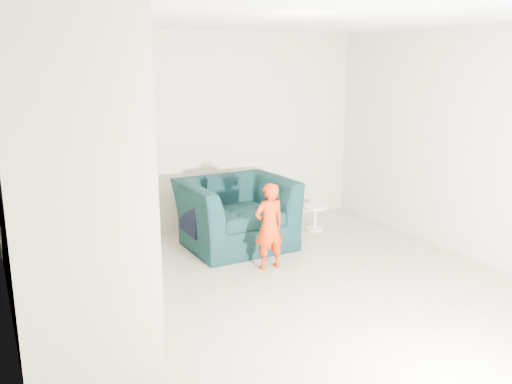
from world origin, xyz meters
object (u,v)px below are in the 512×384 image
side_table (315,213)px  toddler (269,226)px  armchair (236,213)px  staircase (67,224)px

side_table → toddler: bearing=-142.2°
armchair → toddler: toddler is taller
side_table → staircase: 3.80m
staircase → armchair: bearing=30.5°
side_table → staircase: staircase is taller
toddler → side_table: 1.62m
armchair → staircase: size_ratio=0.36×
toddler → side_table: bearing=-142.8°
toddler → staircase: size_ratio=0.28×
toddler → side_table: toddler is taller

